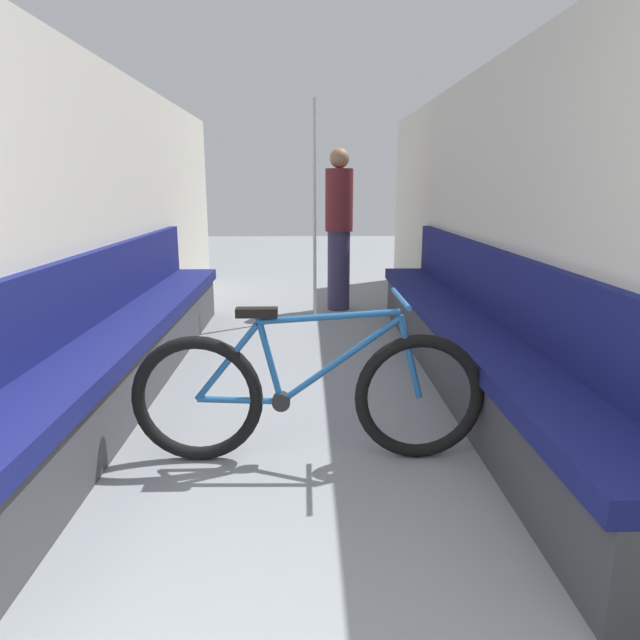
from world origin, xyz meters
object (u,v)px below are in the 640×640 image
(grab_pole_near, at_px, (315,214))
(passenger_standing, at_px, (339,228))
(bench_seat_row_left, at_px, (127,344))
(bench_seat_row_right, at_px, (468,342))
(bicycle, at_px, (308,394))

(grab_pole_near, bearing_deg, passenger_standing, 53.48)
(bench_seat_row_left, relative_size, bench_seat_row_right, 1.00)
(bench_seat_row_right, xyz_separation_m, grab_pole_near, (-1.01, 2.17, 0.75))
(bicycle, xyz_separation_m, grab_pole_near, (0.09, 3.22, 0.72))
(bench_seat_row_left, bearing_deg, bench_seat_row_right, 0.00)
(bench_seat_row_right, bearing_deg, bicycle, -136.17)
(bicycle, bearing_deg, bench_seat_row_left, 150.93)
(bench_seat_row_left, xyz_separation_m, passenger_standing, (1.57, 2.54, 0.58))
(bicycle, bearing_deg, bench_seat_row_right, 55.66)
(bicycle, bearing_deg, grab_pole_near, 100.29)
(bench_seat_row_right, height_order, grab_pole_near, grab_pole_near)
(bench_seat_row_left, height_order, passenger_standing, passenger_standing)
(bench_seat_row_right, distance_m, bicycle, 1.52)
(bench_seat_row_left, xyz_separation_m, bicycle, (1.22, -1.05, 0.03))
(grab_pole_near, bearing_deg, bench_seat_row_right, -65.05)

